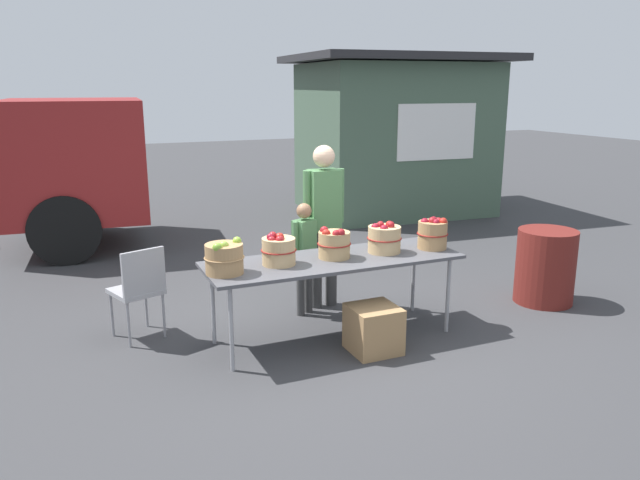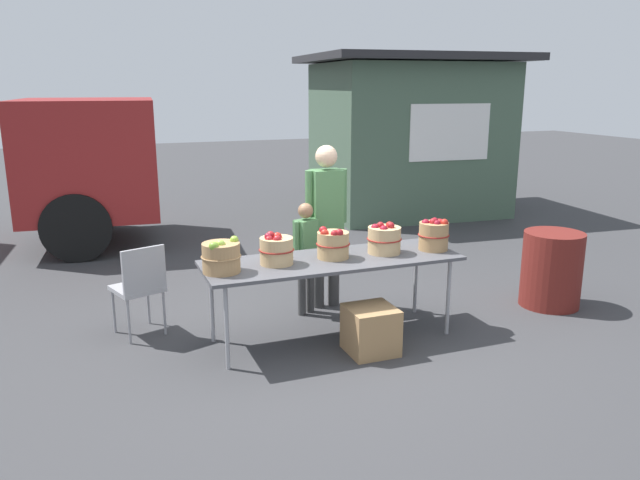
{
  "view_description": "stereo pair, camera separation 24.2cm",
  "coord_description": "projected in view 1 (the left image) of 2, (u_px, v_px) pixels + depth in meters",
  "views": [
    {
      "loc": [
        -2.21,
        -4.8,
        2.26
      ],
      "look_at": [
        0.0,
        0.3,
        0.85
      ],
      "focal_mm": 34.75,
      "sensor_mm": 36.0,
      "label": 1
    },
    {
      "loc": [
        -1.99,
        -4.89,
        2.26
      ],
      "look_at": [
        0.0,
        0.3,
        0.85
      ],
      "focal_mm": 34.75,
      "sensor_mm": 36.0,
      "label": 2
    }
  ],
  "objects": [
    {
      "name": "child_customer",
      "position": [
        304.0,
        250.0,
        6.1
      ],
      "size": [
        0.28,
        0.22,
        1.13
      ],
      "rotation": [
        0.0,
        0.0,
        3.57
      ],
      "color": "#3F3F3F",
      "rests_on": "ground"
    },
    {
      "name": "apple_basket_red_3",
      "position": [
        433.0,
        233.0,
        5.8
      ],
      "size": [
        0.29,
        0.29,
        0.31
      ],
      "color": "#A87F51",
      "rests_on": "market_table"
    },
    {
      "name": "produce_crate",
      "position": [
        373.0,
        329.0,
        5.34
      ],
      "size": [
        0.41,
        0.41,
        0.41
      ],
      "primitive_type": "cube",
      "color": "#A87F51",
      "rests_on": "ground"
    },
    {
      "name": "trash_barrel",
      "position": [
        545.0,
        266.0,
        6.5
      ],
      "size": [
        0.61,
        0.61,
        0.78
      ],
      "primitive_type": "cylinder",
      "color": "maroon",
      "rests_on": "ground"
    },
    {
      "name": "market_table",
      "position": [
        333.0,
        263.0,
        5.5
      ],
      "size": [
        2.3,
        0.76,
        0.75
      ],
      "color": "#4C4C51",
      "rests_on": "ground"
    },
    {
      "name": "apple_basket_green_0",
      "position": [
        224.0,
        258.0,
        5.03
      ],
      "size": [
        0.33,
        0.33,
        0.29
      ],
      "color": "#A87F51",
      "rests_on": "market_table"
    },
    {
      "name": "ground_plane",
      "position": [
        333.0,
        337.0,
        5.68
      ],
      "size": [
        40.0,
        40.0,
        0.0
      ],
      "primitive_type": "plane",
      "color": "#38383A"
    },
    {
      "name": "vendor_adult",
      "position": [
        324.0,
        214.0,
        6.24
      ],
      "size": [
        0.44,
        0.22,
        1.67
      ],
      "rotation": [
        0.0,
        0.0,
        3.13
      ],
      "color": "#3F3F3F",
      "rests_on": "ground"
    },
    {
      "name": "apple_basket_red_0",
      "position": [
        278.0,
        250.0,
        5.28
      ],
      "size": [
        0.31,
        0.31,
        0.29
      ],
      "color": "tan",
      "rests_on": "market_table"
    },
    {
      "name": "apple_basket_red_1",
      "position": [
        334.0,
        244.0,
        5.48
      ],
      "size": [
        0.3,
        0.3,
        0.29
      ],
      "color": "tan",
      "rests_on": "market_table"
    },
    {
      "name": "food_kiosk",
      "position": [
        394.0,
        134.0,
        11.07
      ],
      "size": [
        3.7,
        3.15,
        2.74
      ],
      "rotation": [
        0.0,
        0.0,
        -0.07
      ],
      "color": "#47604C",
      "rests_on": "ground"
    },
    {
      "name": "apple_basket_red_2",
      "position": [
        384.0,
        238.0,
        5.67
      ],
      "size": [
        0.32,
        0.32,
        0.29
      ],
      "color": "tan",
      "rests_on": "market_table"
    },
    {
      "name": "folding_chair",
      "position": [
        139.0,
        286.0,
        5.52
      ],
      "size": [
        0.51,
        0.51,
        0.86
      ],
      "rotation": [
        0.0,
        0.0,
        3.47
      ],
      "color": "#99999E",
      "rests_on": "ground"
    }
  ]
}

